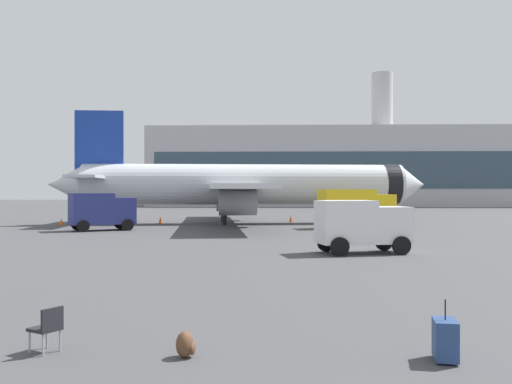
% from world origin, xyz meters
% --- Properties ---
extents(airplane_at_gate, '(35.77, 32.34, 10.50)m').
position_xyz_m(airplane_at_gate, '(-3.02, 49.54, 3.66)').
color(airplane_at_gate, silver).
rests_on(airplane_at_gate, ground).
extents(service_truck, '(5.25, 4.33, 2.90)m').
position_xyz_m(service_truck, '(-13.44, 39.63, 1.61)').
color(service_truck, navy).
rests_on(service_truck, ground).
extents(fuel_truck, '(6.39, 3.79, 3.20)m').
position_xyz_m(fuel_truck, '(6.66, 42.94, 1.77)').
color(fuel_truck, yellow).
rests_on(fuel_truck, ground).
extents(cargo_van, '(4.72, 3.11, 2.60)m').
position_xyz_m(cargo_van, '(4.25, 23.88, 1.45)').
color(cargo_van, white).
rests_on(cargo_van, ground).
extents(safety_cone_near, '(0.44, 0.44, 0.73)m').
position_xyz_m(safety_cone_near, '(1.61, 52.31, 0.36)').
color(safety_cone_near, '#F2590C').
rests_on(safety_cone_near, ground).
extents(safety_cone_mid, '(0.44, 0.44, 0.71)m').
position_xyz_m(safety_cone_mid, '(-10.85, 49.78, 0.35)').
color(safety_cone_mid, '#F2590C').
rests_on(safety_cone_mid, ground).
extents(safety_cone_far, '(0.44, 0.44, 0.61)m').
position_xyz_m(safety_cone_far, '(9.66, 50.61, 0.30)').
color(safety_cone_far, '#F2590C').
rests_on(safety_cone_far, ground).
extents(safety_cone_outer, '(0.44, 0.44, 0.61)m').
position_xyz_m(safety_cone_outer, '(-19.47, 47.22, 0.30)').
color(safety_cone_outer, '#F2590C').
rests_on(safety_cone_outer, ground).
extents(rolling_suitcase, '(0.49, 0.69, 1.10)m').
position_xyz_m(rolling_suitcase, '(3.03, 6.08, 0.39)').
color(rolling_suitcase, navy).
rests_on(rolling_suitcase, ground).
extents(traveller_backpack, '(0.36, 0.40, 0.48)m').
position_xyz_m(traveller_backpack, '(-1.64, 6.15, 0.23)').
color(traveller_backpack, brown).
rests_on(traveller_backpack, ground).
extents(gate_chair, '(0.66, 0.66, 0.86)m').
position_xyz_m(gate_chair, '(-4.28, 6.37, 0.50)').
color(gate_chair, black).
rests_on(gate_chair, ground).
extents(terminal_building, '(78.78, 19.92, 27.99)m').
position_xyz_m(terminal_building, '(13.95, 116.67, 8.12)').
color(terminal_building, '#B2B2B7').
rests_on(terminal_building, ground).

